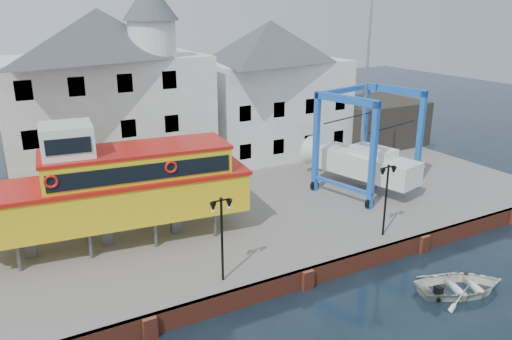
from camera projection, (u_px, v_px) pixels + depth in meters
ground at (306, 288)px, 24.80m from camera, size 140.00×140.00×0.00m
hardstanding at (215, 205)px, 33.78m from camera, size 44.00×22.00×1.00m
quay_wall at (306, 278)px, 24.73m from camera, size 44.00×0.47×1.00m
building_white_main at (107, 94)px, 35.53m from camera, size 14.00×8.30×14.00m
building_white_right at (270, 88)px, 42.64m from camera, size 12.00×8.00×11.20m
shed_dark at (372, 121)px, 46.71m from camera, size 8.00×7.00×4.00m
lamp_post_left at (222, 218)px, 22.65m from camera, size 1.12×0.32×4.20m
lamp_post_right at (387, 182)px, 27.24m from camera, size 1.12×0.32×4.20m
tour_boat at (103, 189)px, 26.22m from camera, size 15.94×5.39×6.80m
travel_lift at (357, 156)px, 35.17m from camera, size 7.26×9.17×13.42m
motorboat_b at (460, 292)px, 24.48m from camera, size 5.24×4.42×0.93m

